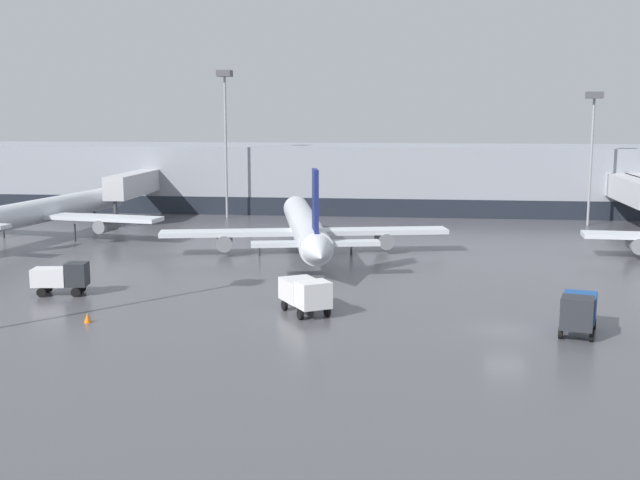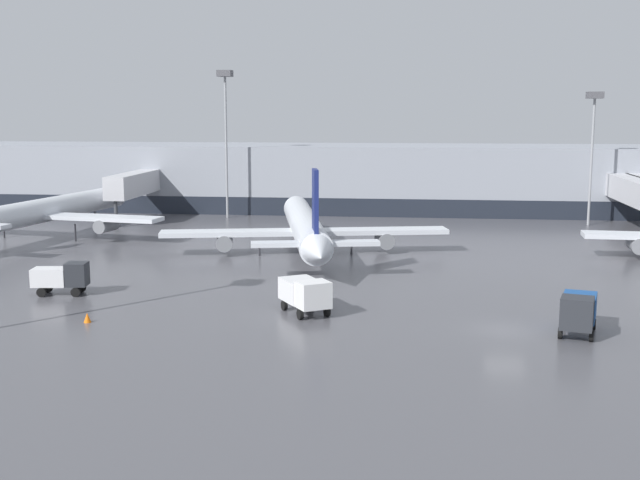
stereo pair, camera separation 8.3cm
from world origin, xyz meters
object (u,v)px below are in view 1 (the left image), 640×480
service_truck_1 (305,292)px  apron_light_mast_5 (593,119)px  service_truck_2 (578,310)px  traffic_cone_0 (88,318)px  service_truck_0 (62,276)px  apron_light_mast_1 (225,102)px  parked_jet_0 (305,227)px  parked_jet_1 (41,211)px

service_truck_1 → apron_light_mast_5: bearing=117.2°
service_truck_2 → traffic_cone_0: service_truck_2 is taller
service_truck_0 → service_truck_1: bearing=-17.9°
apron_light_mast_1 → parked_jet_0: bearing=-61.8°
parked_jet_0 → traffic_cone_0: 29.11m
service_truck_2 → apron_light_mast_5: size_ratio=0.31×
parked_jet_0 → service_truck_0: bearing=128.9°
parked_jet_0 → service_truck_2: size_ratio=6.96×
parked_jet_0 → service_truck_0: size_ratio=8.17×
apron_light_mast_1 → apron_light_mast_5: size_ratio=1.18×
service_truck_0 → traffic_cone_0: (5.10, -7.52, -1.08)m
apron_light_mast_1 → service_truck_0: bearing=-93.0°
parked_jet_0 → parked_jet_1: parked_jet_0 is taller
service_truck_0 → traffic_cone_0: service_truck_0 is taller
parked_jet_1 → traffic_cone_0: (18.82, -33.09, -2.65)m
service_truck_0 → apron_light_mast_5: apron_light_mast_5 is taller
service_truck_0 → service_truck_2: size_ratio=0.85×
service_truck_0 → apron_light_mast_1: bearing=79.6°
service_truck_0 → service_truck_2: (36.54, -6.67, 0.13)m
parked_jet_0 → apron_light_mast_5: (31.53, 23.58, 10.17)m
parked_jet_0 → apron_light_mast_5: bearing=-64.9°
parked_jet_0 → service_truck_1: 23.13m
service_truck_2 → apron_light_mast_1: apron_light_mast_1 is taller
traffic_cone_0 → parked_jet_1: bearing=119.6°
service_truck_2 → parked_jet_0: bearing=-127.0°
parked_jet_0 → service_truck_1: bearing=176.0°
service_truck_0 → service_truck_2: 37.14m
parked_jet_0 → parked_jet_1: bearing=66.6°
parked_jet_0 → apron_light_mast_5: 40.66m
service_truck_2 → traffic_cone_0: 31.47m
parked_jet_1 → service_truck_1: bearing=-122.5°
service_truck_1 → traffic_cone_0: bearing=-105.2°
apron_light_mast_5 → service_truck_1: bearing=-121.5°
parked_jet_0 → parked_jet_1: size_ratio=0.94×
service_truck_0 → apron_light_mast_1: (2.31, 44.77, 13.38)m
service_truck_0 → service_truck_1: service_truck_1 is taller
service_truck_2 → service_truck_0: bearing=-85.7°
service_truck_1 → traffic_cone_0: (-13.91, -4.02, -1.16)m
service_truck_1 → apron_light_mast_1: bearing=167.7°
service_truck_0 → apron_light_mast_5: size_ratio=0.27×
parked_jet_0 → parked_jet_1: (-29.65, 6.17, 0.33)m
service_truck_1 → traffic_cone_0: size_ratio=7.61×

